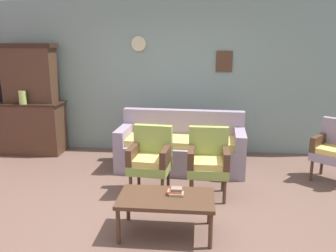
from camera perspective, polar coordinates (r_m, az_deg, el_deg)
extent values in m
plane|color=brown|center=(4.13, -2.31, -15.06)|extent=(7.68, 7.68, 0.00)
cube|color=gray|center=(6.26, 0.80, 7.94)|extent=(6.40, 0.06, 2.70)
cube|color=#472D1E|center=(6.19, 9.25, 10.48)|extent=(0.28, 0.02, 0.36)
cylinder|color=beige|center=(6.26, -4.86, 13.39)|extent=(0.26, 0.03, 0.26)
cube|color=#472D1E|center=(6.75, -21.45, -0.36)|extent=(1.10, 0.52, 0.90)
cube|color=black|center=(6.66, -21.80, 3.52)|extent=(1.16, 0.55, 0.03)
cube|color=#472D1E|center=(6.67, -21.87, 7.79)|extent=(0.90, 0.36, 0.95)
cube|color=black|center=(6.64, -22.27, 12.20)|extent=(0.99, 0.38, 0.08)
cylinder|color=#A5C160|center=(6.50, -22.86, 4.36)|extent=(0.13, 0.13, 0.23)
cube|color=gray|center=(5.53, 2.10, -4.99)|extent=(2.03, 0.91, 0.42)
cube|color=gray|center=(5.71, 2.51, 0.31)|extent=(1.99, 0.27, 0.48)
cube|color=gray|center=(5.41, 11.78, -2.05)|extent=(0.20, 0.81, 0.24)
cube|color=gray|center=(5.60, -7.18, -1.31)|extent=(0.20, 0.81, 0.24)
cube|color=tan|center=(5.38, 8.25, -2.76)|extent=(0.55, 0.59, 0.10)
cube|color=tan|center=(5.41, 2.08, -2.53)|extent=(0.55, 0.59, 0.10)
cube|color=tan|center=(5.51, -3.95, -2.27)|extent=(0.55, 0.59, 0.10)
cube|color=#849947|center=(4.60, -3.02, -6.74)|extent=(0.56, 0.53, 0.12)
cube|color=tan|center=(4.55, -3.09, -5.77)|extent=(0.48, 0.45, 0.10)
cube|color=#849947|center=(4.69, -2.47, -2.58)|extent=(0.53, 0.15, 0.46)
cube|color=#472D1E|center=(4.50, -0.31, -4.91)|extent=(0.13, 0.49, 0.22)
cube|color=#472D1E|center=(4.60, -5.71, -4.55)|extent=(0.13, 0.49, 0.22)
cylinder|color=#472D1E|center=(4.47, -0.92, -10.42)|extent=(0.04, 0.04, 0.32)
cylinder|color=#472D1E|center=(4.57, -6.16, -9.94)|extent=(0.04, 0.04, 0.32)
cylinder|color=#472D1E|center=(4.81, 0.03, -8.59)|extent=(0.04, 0.04, 0.32)
cylinder|color=#472D1E|center=(4.90, -4.85, -8.20)|extent=(0.04, 0.04, 0.32)
cube|color=#849947|center=(4.54, 6.62, -7.10)|extent=(0.52, 0.48, 0.12)
cube|color=tan|center=(4.49, 6.65, -6.12)|extent=(0.45, 0.41, 0.10)
cube|color=#849947|center=(4.64, 6.69, -2.87)|extent=(0.52, 0.10, 0.46)
cube|color=#472D1E|center=(4.49, 9.50, -5.13)|extent=(0.08, 0.48, 0.22)
cube|color=#472D1E|center=(4.48, 3.86, -5.00)|extent=(0.08, 0.48, 0.22)
cylinder|color=#472D1E|center=(4.46, 9.31, -10.67)|extent=(0.04, 0.04, 0.32)
cylinder|color=#472D1E|center=(4.45, 3.81, -10.55)|extent=(0.04, 0.04, 0.32)
cylinder|color=#472D1E|center=(4.81, 9.06, -8.79)|extent=(0.04, 0.04, 0.32)
cylinder|color=#472D1E|center=(4.80, 3.99, -8.68)|extent=(0.04, 0.04, 0.32)
cube|color=gray|center=(5.52, 25.57, -4.58)|extent=(0.71, 0.70, 0.12)
cube|color=tan|center=(5.47, 25.60, -3.74)|extent=(0.60, 0.60, 0.10)
cube|color=#472D1E|center=(5.54, 23.62, -2.47)|extent=(0.37, 0.42, 0.22)
cylinder|color=#472D1E|center=(5.48, 22.59, -6.82)|extent=(0.04, 0.04, 0.32)
cylinder|color=#472D1E|center=(5.82, 24.03, -5.78)|extent=(0.04, 0.04, 0.32)
cube|color=#472D1E|center=(3.68, -0.30, -11.87)|extent=(1.00, 0.56, 0.04)
cylinder|color=#472D1E|center=(4.05, -6.60, -12.74)|extent=(0.04, 0.04, 0.38)
cylinder|color=#472D1E|center=(3.97, 6.86, -13.29)|extent=(0.04, 0.04, 0.38)
cylinder|color=#472D1E|center=(3.64, -8.21, -16.07)|extent=(0.04, 0.04, 0.38)
cylinder|color=#472D1E|center=(3.55, 7.04, -16.82)|extent=(0.04, 0.04, 0.38)
cube|color=#888359|center=(3.70, 1.38, -11.14)|extent=(0.15, 0.11, 0.03)
cube|color=#F16D52|center=(3.70, 1.13, -10.76)|extent=(0.15, 0.09, 0.02)
cube|color=#7E6352|center=(3.69, 1.44, -10.37)|extent=(0.12, 0.09, 0.03)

